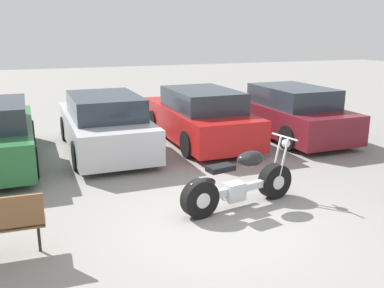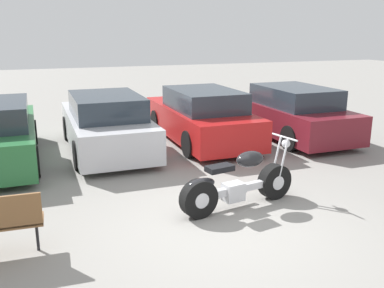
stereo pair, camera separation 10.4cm
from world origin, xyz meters
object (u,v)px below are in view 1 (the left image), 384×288
object	(u,v)px
parked_car_silver	(104,124)
parked_car_red	(199,117)
motorcycle	(238,184)
parked_car_maroon	(287,113)

from	to	relation	value
parked_car_silver	parked_car_red	world-z (taller)	same
motorcycle	parked_car_silver	xyz separation A→B (m)	(-1.45, 4.33, 0.24)
parked_car_maroon	parked_car_silver	bearing A→B (deg)	176.57
motorcycle	parked_car_red	bearing A→B (deg)	76.25
parked_car_silver	parked_car_red	xyz separation A→B (m)	(2.52, 0.04, 0.00)
parked_car_silver	parked_car_red	distance (m)	2.52
motorcycle	parked_car_silver	world-z (taller)	parked_car_silver
motorcycle	parked_car_silver	size ratio (longest dim) A/B	0.49
parked_car_red	parked_car_maroon	xyz separation A→B (m)	(2.52, -0.34, 0.00)
motorcycle	parked_car_red	xyz separation A→B (m)	(1.07, 4.37, 0.24)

